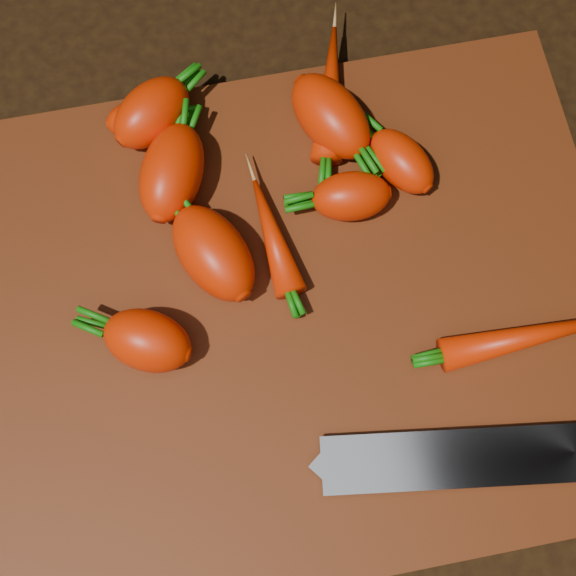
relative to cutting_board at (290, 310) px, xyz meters
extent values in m
cube|color=black|center=(0.00, 0.00, -0.01)|extent=(2.00, 2.00, 0.01)
cube|color=#57210A|center=(0.00, 0.00, 0.00)|extent=(0.50, 0.40, 0.01)
ellipsoid|color=red|center=(-0.08, 0.17, 0.03)|extent=(0.08, 0.08, 0.04)
ellipsoid|color=red|center=(-0.11, -0.01, 0.03)|extent=(0.08, 0.07, 0.04)
ellipsoid|color=red|center=(0.06, 0.14, 0.03)|extent=(0.08, 0.09, 0.05)
ellipsoid|color=red|center=(-0.05, 0.04, 0.03)|extent=(0.08, 0.10, 0.05)
ellipsoid|color=red|center=(0.06, 0.07, 0.03)|extent=(0.06, 0.04, 0.04)
ellipsoid|color=red|center=(-0.09, 0.17, 0.02)|extent=(0.05, 0.03, 0.03)
ellipsoid|color=red|center=(0.11, 0.09, 0.02)|extent=(0.06, 0.07, 0.04)
ellipsoid|color=red|center=(0.06, 0.17, 0.02)|extent=(0.06, 0.12, 0.03)
ellipsoid|color=red|center=(0.17, -0.06, 0.02)|extent=(0.14, 0.03, 0.03)
ellipsoid|color=red|center=(0.00, 0.05, 0.02)|extent=(0.04, 0.10, 0.02)
ellipsoid|color=red|center=(-0.07, 0.12, 0.03)|extent=(0.07, 0.09, 0.05)
cube|color=gray|center=(0.00, -0.12, 0.02)|extent=(0.23, 0.07, 0.00)
cube|color=gray|center=(0.12, -0.14, 0.02)|extent=(0.02, 0.04, 0.02)
cylinder|color=#B2B2B7|center=(0.17, -0.14, 0.02)|extent=(0.01, 0.01, 0.00)
camera|label=1|loc=(-0.03, -0.16, 0.59)|focal=50.00mm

